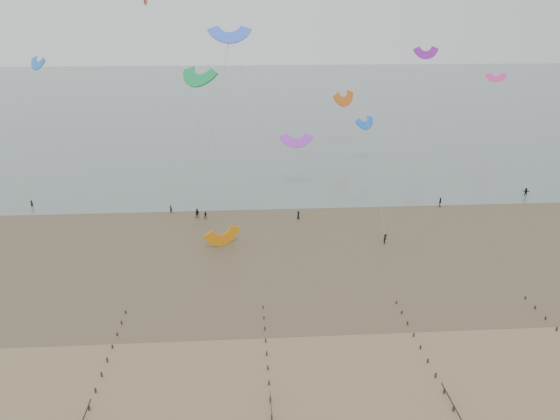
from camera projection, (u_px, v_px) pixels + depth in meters
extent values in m
plane|color=brown|center=(232.00, 365.00, 60.97)|extent=(500.00, 500.00, 0.00)
plane|color=#475654|center=(238.00, 97.00, 248.22)|extent=(500.00, 500.00, 0.00)
plane|color=#473A28|center=(235.00, 241.00, 93.73)|extent=(500.00, 500.00, 0.00)
ellipsoid|color=slate|center=(112.00, 279.00, 80.41)|extent=(23.60, 14.36, 0.01)
ellipsoid|color=slate|center=(302.00, 232.00, 97.32)|extent=(33.64, 18.32, 0.01)
ellipsoid|color=slate|center=(502.00, 245.00, 91.95)|extent=(19.65, 13.67, 0.01)
ellipsoid|color=slate|center=(7.00, 235.00, 95.85)|extent=(26.95, 14.22, 0.01)
cube|color=black|center=(89.00, 408.00, 53.96)|extent=(0.16, 0.16, 0.65)
cube|color=black|center=(96.00, 391.00, 56.43)|extent=(0.16, 0.16, 0.62)
cube|color=black|center=(102.00, 375.00, 58.90)|extent=(0.16, 0.16, 0.59)
cube|color=black|center=(107.00, 360.00, 61.37)|extent=(0.16, 0.16, 0.57)
cube|color=black|center=(112.00, 347.00, 63.84)|extent=(0.16, 0.16, 0.54)
cube|color=black|center=(117.00, 334.00, 66.31)|extent=(0.16, 0.16, 0.51)
cube|color=black|center=(122.00, 323.00, 68.78)|extent=(0.16, 0.16, 0.48)
cube|color=black|center=(126.00, 312.00, 71.24)|extent=(0.16, 0.16, 0.45)
cube|color=black|center=(272.00, 418.00, 52.65)|extent=(0.16, 0.16, 0.68)
cube|color=black|center=(270.00, 400.00, 55.12)|extent=(0.16, 0.16, 0.65)
cube|color=black|center=(269.00, 383.00, 57.59)|extent=(0.16, 0.16, 0.62)
cube|color=black|center=(268.00, 368.00, 60.06)|extent=(0.16, 0.16, 0.59)
cube|color=black|center=(267.00, 354.00, 62.53)|extent=(0.16, 0.16, 0.57)
cube|color=black|center=(266.00, 341.00, 65.00)|extent=(0.16, 0.16, 0.54)
cube|color=black|center=(265.00, 329.00, 67.46)|extent=(0.16, 0.16, 0.51)
cube|color=black|center=(264.00, 318.00, 69.93)|extent=(0.16, 0.16, 0.48)
cube|color=black|center=(263.00, 307.00, 72.40)|extent=(0.16, 0.16, 0.45)
cube|color=black|center=(454.00, 409.00, 53.81)|extent=(0.16, 0.16, 0.68)
cube|color=black|center=(444.00, 391.00, 56.28)|extent=(0.16, 0.16, 0.65)
cube|color=black|center=(436.00, 376.00, 58.75)|extent=(0.16, 0.16, 0.62)
cube|color=black|center=(428.00, 361.00, 61.22)|extent=(0.16, 0.16, 0.59)
cube|color=black|center=(421.00, 347.00, 63.68)|extent=(0.16, 0.16, 0.57)
cube|color=black|center=(414.00, 335.00, 66.15)|extent=(0.16, 0.16, 0.54)
cube|color=black|center=(408.00, 323.00, 68.62)|extent=(0.16, 0.16, 0.51)
cube|color=black|center=(402.00, 313.00, 71.09)|extent=(0.16, 0.16, 0.48)
cube|color=black|center=(396.00, 303.00, 73.56)|extent=(0.16, 0.16, 0.45)
cube|color=black|center=(557.00, 329.00, 67.31)|extent=(0.16, 0.16, 0.54)
cube|color=black|center=(546.00, 318.00, 69.78)|extent=(0.16, 0.16, 0.51)
cube|color=black|center=(535.00, 308.00, 72.25)|extent=(0.16, 0.16, 0.48)
cube|color=black|center=(525.00, 298.00, 74.72)|extent=(0.16, 0.16, 0.45)
imported|color=black|center=(171.00, 209.00, 106.31)|extent=(0.68, 0.62, 1.55)
imported|color=black|center=(526.00, 192.00, 115.95)|extent=(1.73, 1.07, 1.78)
imported|color=black|center=(440.00, 202.00, 109.54)|extent=(0.88, 1.20, 1.89)
imported|color=black|center=(197.00, 214.00, 103.53)|extent=(1.03, 0.87, 1.85)
imported|color=black|center=(32.00, 204.00, 109.29)|extent=(0.57, 0.38, 1.54)
imported|color=black|center=(385.00, 239.00, 92.26)|extent=(1.21, 1.25, 1.71)
imported|color=black|center=(298.00, 215.00, 103.29)|extent=(0.63, 0.84, 1.56)
imported|color=black|center=(206.00, 215.00, 103.27)|extent=(0.86, 0.76, 1.49)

